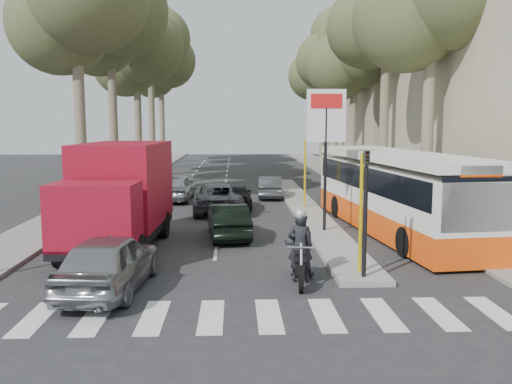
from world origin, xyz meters
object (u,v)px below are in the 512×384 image
(silver_hatchback, at_px, (109,262))
(red_truck, at_px, (120,194))
(dark_hatchback, at_px, (228,221))
(city_bus, at_px, (395,190))
(motorcycle, at_px, (300,247))

(silver_hatchback, height_order, red_truck, red_truck)
(dark_hatchback, bearing_deg, red_truck, 18.19)
(red_truck, bearing_deg, city_bus, 16.38)
(dark_hatchback, xyz_separation_m, red_truck, (-3.69, -1.66, 1.27))
(silver_hatchback, relative_size, red_truck, 0.65)
(dark_hatchback, relative_size, city_bus, 0.32)
(silver_hatchback, distance_m, red_truck, 4.96)
(dark_hatchback, distance_m, red_truck, 4.24)
(motorcycle, bearing_deg, dark_hatchback, 114.45)
(silver_hatchback, relative_size, dark_hatchback, 1.14)
(silver_hatchback, relative_size, city_bus, 0.36)
(city_bus, bearing_deg, red_truck, -172.45)
(silver_hatchback, distance_m, motorcycle, 5.08)
(dark_hatchback, distance_m, motorcycle, 6.03)
(city_bus, bearing_deg, dark_hatchback, -178.94)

